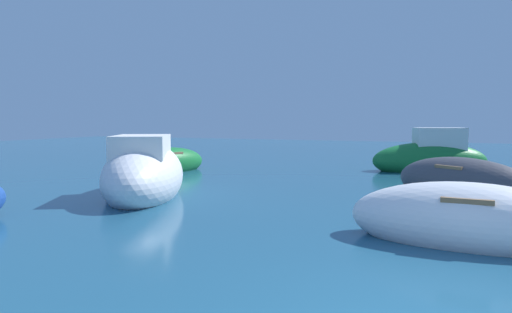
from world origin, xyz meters
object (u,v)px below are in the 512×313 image
(moored_boat_3, at_px, (466,221))
(moored_boat_7, at_px, (431,158))
(moored_boat_0, at_px, (461,183))
(moored_boat_2, at_px, (144,174))
(moored_boat_6, at_px, (167,163))

(moored_boat_3, distance_m, moored_boat_7, 11.12)
(moored_boat_0, height_order, moored_boat_3, moored_boat_0)
(moored_boat_0, relative_size, moored_boat_7, 0.85)
(moored_boat_2, height_order, moored_boat_6, moored_boat_2)
(moored_boat_3, bearing_deg, moored_boat_0, -88.08)
(moored_boat_2, height_order, moored_boat_3, moored_boat_2)
(moored_boat_2, relative_size, moored_boat_7, 1.12)
(moored_boat_3, height_order, moored_boat_6, moored_boat_3)
(moored_boat_6, bearing_deg, moored_boat_7, -52.25)
(moored_boat_2, relative_size, moored_boat_6, 1.37)
(moored_boat_6, bearing_deg, moored_boat_0, -85.35)
(moored_boat_0, xyz_separation_m, moored_boat_6, (-10.76, 2.00, -0.04))
(moored_boat_6, relative_size, moored_boat_7, 0.82)
(moored_boat_6, distance_m, moored_boat_7, 10.67)
(moored_boat_0, distance_m, moored_boat_6, 10.95)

